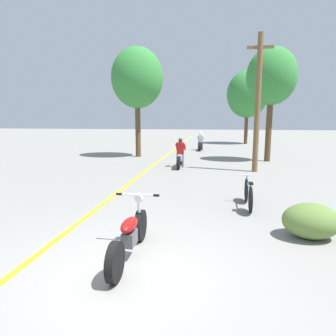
# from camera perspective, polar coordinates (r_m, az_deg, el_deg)

# --- Properties ---
(ground_plane) EXTENTS (120.00, 120.00, 0.00)m
(ground_plane) POSITION_cam_1_polar(r_m,az_deg,el_deg) (4.98, -7.98, -18.85)
(ground_plane) COLOR gray
(lane_stripe_center) EXTENTS (0.14, 48.00, 0.01)m
(lane_stripe_center) POSITION_cam_1_polar(r_m,az_deg,el_deg) (17.07, -1.51, 1.53)
(lane_stripe_center) COLOR yellow
(lane_stripe_center) RESTS_ON ground
(utility_pole) EXTENTS (1.10, 0.24, 5.90)m
(utility_pole) POSITION_cam_1_polar(r_m,az_deg,el_deg) (13.77, 16.72, 11.90)
(utility_pole) COLOR brown
(utility_pole) RESTS_ON ground
(roadside_tree_right_near) EXTENTS (2.65, 2.39, 6.09)m
(roadside_tree_right_near) POSITION_cam_1_polar(r_m,az_deg,el_deg) (17.53, 19.12, 16.03)
(roadside_tree_right_near) COLOR #513A23
(roadside_tree_right_near) RESTS_ON ground
(roadside_tree_right_far) EXTENTS (3.72, 3.35, 6.69)m
(roadside_tree_right_far) POSITION_cam_1_polar(r_m,az_deg,el_deg) (29.00, 14.91, 13.44)
(roadside_tree_right_far) COLOR #513A23
(roadside_tree_right_far) RESTS_ON ground
(roadside_tree_left) EXTENTS (3.13, 2.81, 6.54)m
(roadside_tree_left) POSITION_cam_1_polar(r_m,az_deg,el_deg) (18.77, -5.90, 16.62)
(roadside_tree_left) COLOR #513A23
(roadside_tree_left) RESTS_ON ground
(roadside_bush) EXTENTS (1.10, 0.88, 0.70)m
(roadside_bush) POSITION_cam_1_polar(r_m,az_deg,el_deg) (6.64, 25.57, -9.07)
(roadside_bush) COLOR #5B7A38
(roadside_bush) RESTS_ON ground
(motorcycle_foreground) EXTENTS (0.81, 2.13, 0.98)m
(motorcycle_foreground) POSITION_cam_1_polar(r_m,az_deg,el_deg) (5.26, -7.22, -12.44)
(motorcycle_foreground) COLOR black
(motorcycle_foreground) RESTS_ON ground
(motorcycle_rider_lead) EXTENTS (0.50, 2.09, 1.42)m
(motorcycle_rider_lead) POSITION_cam_1_polar(r_m,az_deg,el_deg) (14.57, 2.36, 2.24)
(motorcycle_rider_lead) COLOR black
(motorcycle_rider_lead) RESTS_ON ground
(motorcycle_rider_far) EXTENTS (0.50, 1.97, 1.38)m
(motorcycle_rider_far) POSITION_cam_1_polar(r_m,az_deg,el_deg) (22.43, 6.20, 4.72)
(motorcycle_rider_far) COLOR black
(motorcycle_rider_far) RESTS_ON ground
(bicycle_parked) EXTENTS (0.44, 1.71, 0.80)m
(bicycle_parked) POSITION_cam_1_polar(r_m,az_deg,el_deg) (8.27, 15.05, -4.78)
(bicycle_parked) COLOR black
(bicycle_parked) RESTS_ON ground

